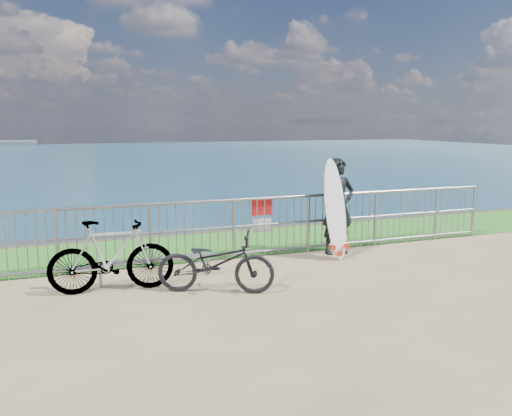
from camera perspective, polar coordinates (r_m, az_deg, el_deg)
name	(u,v)px	position (r m, az deg, el deg)	size (l,w,h in m)	color
grass_strip	(241,243)	(10.39, -1.71, -3.98)	(120.00, 120.00, 0.00)	#246F1E
railing	(260,226)	(9.26, 0.51, -2.08)	(10.06, 0.10, 1.13)	gray
surfer	(338,206)	(9.55, 9.36, 0.18)	(0.66, 0.44, 1.82)	black
surfboard	(336,213)	(9.20, 9.09, -0.56)	(0.57, 0.53, 1.85)	white
bicycle_near	(216,263)	(7.38, -4.63, -6.24)	(0.60, 1.73, 0.91)	black
bicycle_far	(111,256)	(7.66, -16.19, -5.30)	(0.51, 1.81, 1.09)	black
bike_rack	(156,261)	(8.04, -11.39, -6.01)	(1.88, 0.05, 0.39)	gray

